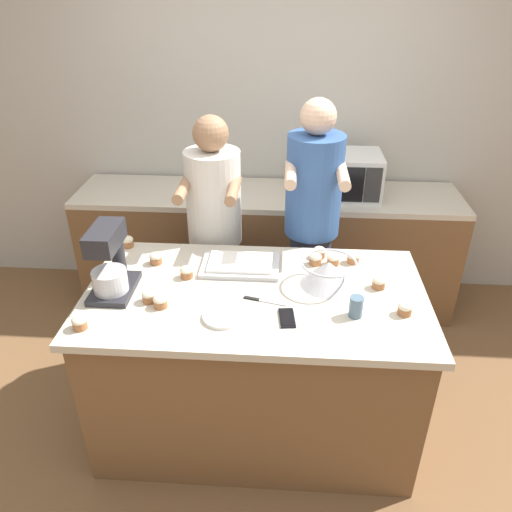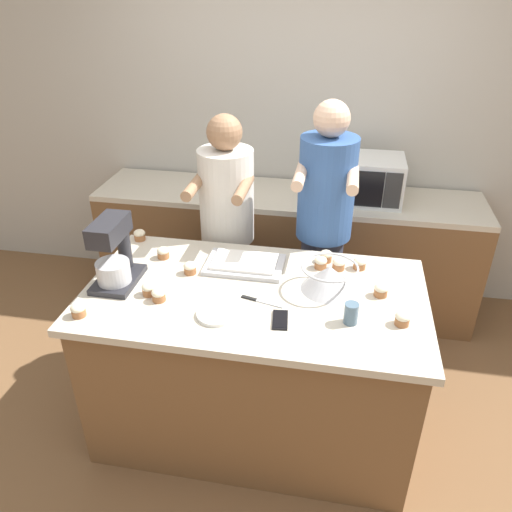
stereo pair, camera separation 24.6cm
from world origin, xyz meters
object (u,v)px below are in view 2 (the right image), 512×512
(cupcake_2, at_px, (402,319))
(microwave_oven, at_px, (362,179))
(cell_phone, at_px, (280,320))
(mixing_bowl, at_px, (329,277))
(person_left, at_px, (228,237))
(small_plate, at_px, (217,314))
(cupcake_5, at_px, (339,264))
(person_right, at_px, (323,236))
(cupcake_9, at_px, (140,235))
(cupcake_10, at_px, (190,268))
(stand_mixer, at_px, (114,256))
(cupcake_7, at_px, (321,262))
(cupcake_0, at_px, (326,256))
(cupcake_8, at_px, (360,263))
(cupcake_3, at_px, (78,310))
(cupcake_1, at_px, (149,289))
(cupcake_4, at_px, (159,295))
(baking_tray, at_px, (245,264))
(drinking_glass, at_px, (351,313))
(cupcake_6, at_px, (163,253))
(cupcake_11, at_px, (381,290))

(cupcake_2, bearing_deg, microwave_oven, 97.62)
(cell_phone, bearing_deg, mixing_bowl, 56.65)
(person_left, distance_m, small_plate, 0.93)
(person_left, distance_m, cupcake_5, 0.81)
(small_plate, distance_m, cupcake_2, 0.85)
(person_right, bearing_deg, cupcake_2, -63.34)
(cupcake_9, bearing_deg, cupcake_10, -37.38)
(stand_mixer, xyz_separation_m, cupcake_9, (-0.07, 0.47, -0.13))
(cupcake_5, relative_size, cupcake_7, 1.00)
(stand_mixer, xyz_separation_m, cupcake_5, (1.12, 0.34, -0.13))
(cupcake_0, bearing_deg, cupcake_8, -13.74)
(stand_mixer, relative_size, mixing_bowl, 1.25)
(cupcake_3, distance_m, cupcake_9, 0.77)
(cupcake_0, xyz_separation_m, cupcake_1, (-0.84, -0.49, 0.00))
(small_plate, relative_size, cupcake_2, 2.73)
(stand_mixer, height_order, cupcake_0, stand_mixer)
(cupcake_5, bearing_deg, cupcake_4, -151.75)
(baking_tray, height_order, cupcake_10, cupcake_10)
(cupcake_8, relative_size, cupcake_9, 1.00)
(baking_tray, distance_m, microwave_oven, 1.24)
(person_right, distance_m, cupcake_0, 0.31)
(stand_mixer, bearing_deg, microwave_oven, 47.42)
(cupcake_1, height_order, cupcake_9, same)
(cupcake_5, bearing_deg, cupcake_0, 134.90)
(mixing_bowl, bearing_deg, cupcake_8, 56.45)
(drinking_glass, height_order, cupcake_10, drinking_glass)
(mixing_bowl, height_order, cupcake_6, mixing_bowl)
(stand_mixer, relative_size, cupcake_2, 5.28)
(stand_mixer, height_order, cupcake_3, stand_mixer)
(cupcake_3, distance_m, cupcake_8, 1.45)
(cupcake_3, distance_m, cupcake_11, 1.46)
(cupcake_8, bearing_deg, cell_phone, -123.44)
(person_left, height_order, cupcake_5, person_left)
(cupcake_6, bearing_deg, cupcake_11, -7.85)
(baking_tray, distance_m, small_plate, 0.46)
(person_right, xyz_separation_m, cupcake_0, (0.03, -0.31, 0.04))
(person_left, distance_m, cupcake_11, 1.11)
(cupcake_0, relative_size, cupcake_2, 1.00)
(drinking_glass, bearing_deg, person_left, 132.62)
(drinking_glass, bearing_deg, cupcake_3, -171.83)
(cupcake_8, bearing_deg, cupcake_1, -156.59)
(cell_phone, relative_size, cupcake_9, 2.20)
(cupcake_7, xyz_separation_m, cupcake_10, (-0.68, -0.18, 0.00))
(baking_tray, relative_size, cupcake_5, 6.14)
(cupcake_10, bearing_deg, cupcake_6, 146.14)
(cell_phone, xyz_separation_m, cupcake_7, (0.15, 0.51, 0.03))
(person_left, bearing_deg, cell_phone, -62.64)
(microwave_oven, distance_m, cupcake_11, 1.22)
(person_right, distance_m, cupcake_6, 0.97)
(mixing_bowl, xyz_separation_m, small_plate, (-0.50, -0.32, -0.06))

